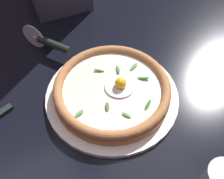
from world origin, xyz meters
TOP-DOWN VIEW (x-y plane):
  - ground_plane at (0.00, 0.00)m, footprint 2.40×2.40m
  - pizza_plate at (0.03, -0.04)m, footprint 0.34×0.34m
  - pizza at (0.03, -0.04)m, footprint 0.30×0.30m
  - pizza_cutter at (-0.07, 0.19)m, footprint 0.11×0.14m

SIDE VIEW (x-z plane):
  - ground_plane at x=0.00m, z-range -0.03..0.00m
  - pizza_plate at x=0.03m, z-range 0.00..0.01m
  - pizza at x=0.03m, z-range 0.00..0.06m
  - pizza_cutter at x=-0.07m, z-range 0.00..0.08m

